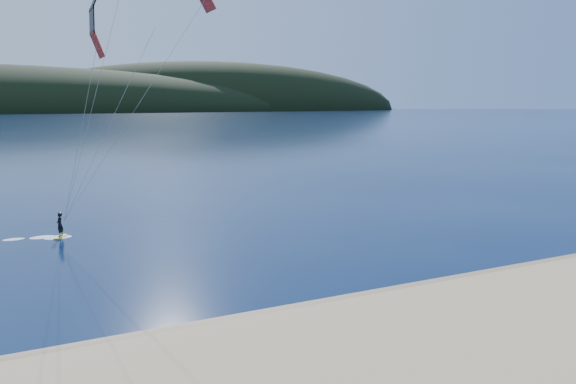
% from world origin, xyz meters
% --- Properties ---
extents(ground, '(1800.00, 1800.00, 0.00)m').
position_xyz_m(ground, '(0.00, 0.00, 0.00)').
color(ground, '#08173D').
rests_on(ground, ground).
extents(wet_sand, '(220.00, 2.50, 0.10)m').
position_xyz_m(wet_sand, '(0.00, 4.50, 0.05)').
color(wet_sand, olive).
rests_on(wet_sand, ground).
extents(headland, '(1200.00, 310.00, 140.00)m').
position_xyz_m(headland, '(0.63, 745.28, 0.00)').
color(headland, black).
rests_on(headland, ground).
extents(kitesurfer_near, '(22.31, 7.11, 19.21)m').
position_xyz_m(kitesurfer_near, '(-0.35, 22.18, 14.87)').
color(kitesurfer_near, gold).
rests_on(kitesurfer_near, ground).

